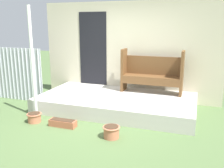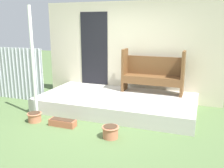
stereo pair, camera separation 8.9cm
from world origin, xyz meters
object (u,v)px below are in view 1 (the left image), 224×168
bench (152,72)px  flower_pot_middle (111,131)px  planter_box_rect (63,123)px  flower_pot_left (34,117)px  support_post (33,63)px

bench → flower_pot_middle: bench is taller
bench → planter_box_rect: (-1.42, -1.99, -0.78)m
flower_pot_left → planter_box_rect: 0.68m
bench → planter_box_rect: 2.57m
bench → flower_pot_left: (-2.11, -1.98, -0.75)m
planter_box_rect → support_post: bearing=160.5°
planter_box_rect → bench: bearing=54.4°
bench → support_post: bearing=-142.8°
support_post → flower_pot_middle: (1.95, -0.47, -1.08)m
flower_pot_middle → planter_box_rect: size_ratio=0.58×
flower_pot_left → bench: bearing=43.3°
planter_box_rect → flower_pot_left: bearing=179.6°
flower_pot_middle → bench: bearing=81.4°
support_post → flower_pot_left: support_post is taller
support_post → planter_box_rect: 1.44m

